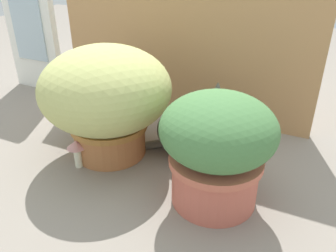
% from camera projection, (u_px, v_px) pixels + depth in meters
% --- Properties ---
extents(ground_plane, '(6.00, 6.00, 0.00)m').
position_uv_depth(ground_plane, '(127.00, 156.00, 1.43)').
color(ground_plane, gray).
extents(cardboard_backdrop, '(1.29, 0.03, 0.78)m').
position_uv_depth(cardboard_backdrop, '(180.00, 37.00, 1.63)').
color(cardboard_backdrop, tan).
rests_on(cardboard_backdrop, ground).
extents(window_panel_white, '(0.34, 0.05, 0.78)m').
position_uv_depth(window_panel_white, '(30.00, 21.00, 1.93)').
color(window_panel_white, white).
rests_on(window_panel_white, ground).
extents(grass_planter, '(0.51, 0.51, 0.45)m').
position_uv_depth(grass_planter, '(106.00, 96.00, 1.34)').
color(grass_planter, '#AC693B').
rests_on(grass_planter, ground).
extents(leafy_planter, '(0.37, 0.37, 0.39)m').
position_uv_depth(leafy_planter, '(217.00, 146.00, 1.09)').
color(leafy_planter, '#C4614E').
rests_on(leafy_planter, ground).
extents(cat, '(0.39, 0.27, 0.32)m').
position_uv_depth(cat, '(193.00, 128.00, 1.39)').
color(cat, '#58564A').
rests_on(cat, ground).
extents(mushroom_ornament_pink, '(0.08, 0.08, 0.12)m').
position_uv_depth(mushroom_ornament_pink, '(77.00, 148.00, 1.33)').
color(mushroom_ornament_pink, '#ECEAC9').
rests_on(mushroom_ornament_pink, ground).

